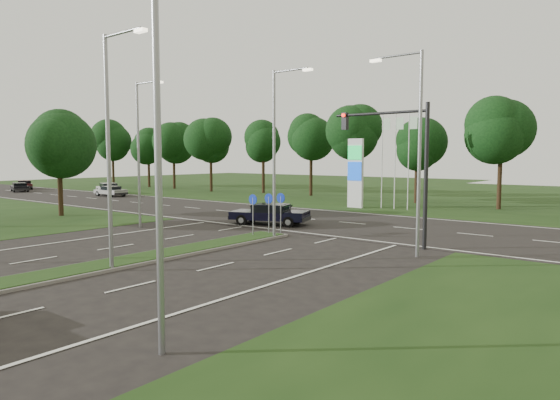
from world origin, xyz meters
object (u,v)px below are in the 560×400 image
Objects in this scene: navy_sedan at (270,214)px; far_car_d at (24,184)px; far_car_b at (108,188)px; far_car_a at (111,191)px; far_car_c at (20,187)px.

navy_sedan is 49.70m from far_car_d.
far_car_a is at bearing -100.47° from far_car_b.
navy_sedan is at bearing -86.40° from far_car_b.
far_car_b reaches higher than far_car_d.
far_car_b is at bearing -49.54° from far_car_c.
far_car_c is at bearing 65.01° from navy_sedan.
far_car_c is at bearing 131.96° from far_car_b.
far_car_a is 16.06m from far_car_c.
far_car_a is 4.38m from far_car_b.
navy_sedan is 34.00m from far_car_b.
far_car_c is (-11.97, -5.09, -0.08)m from far_car_b.
navy_sedan reaches higher than far_car_c.
far_car_d reaches higher than far_car_a.
navy_sedan is at bearing -77.55° from far_car_c.
far_car_c is (-15.78, -2.94, -0.01)m from far_car_a.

